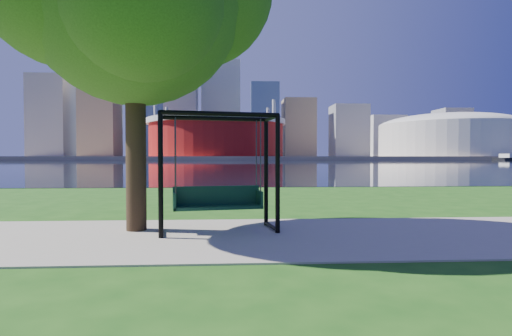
{
  "coord_description": "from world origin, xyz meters",
  "views": [
    {
      "loc": [
        -0.3,
        -8.13,
        1.54
      ],
      "look_at": [
        0.18,
        0.0,
        1.32
      ],
      "focal_mm": 28.0,
      "sensor_mm": 36.0,
      "label": 1
    }
  ],
  "objects": [
    {
      "name": "stadium",
      "position": [
        -10.0,
        235.0,
        14.23
      ],
      "size": [
        83.0,
        83.0,
        32.0
      ],
      "color": "maroon",
      "rests_on": "far_bank"
    },
    {
      "name": "swing",
      "position": [
        -0.6,
        0.04,
        1.17
      ],
      "size": [
        2.49,
        1.4,
        2.41
      ],
      "rotation": [
        0.0,
        0.0,
        0.17
      ],
      "color": "black",
      "rests_on": "ground"
    },
    {
      "name": "ground",
      "position": [
        0.0,
        0.0,
        0.0
      ],
      "size": [
        900.0,
        900.0,
        0.0
      ],
      "primitive_type": "plane",
      "color": "#1E5114",
      "rests_on": "ground"
    },
    {
      "name": "far_bank",
      "position": [
        0.0,
        306.0,
        1.0
      ],
      "size": [
        900.0,
        228.0,
        2.0
      ],
      "primitive_type": "cube",
      "color": "#937F60",
      "rests_on": "ground"
    },
    {
      "name": "river",
      "position": [
        0.0,
        102.0,
        0.01
      ],
      "size": [
        900.0,
        180.0,
        0.02
      ],
      "primitive_type": "cube",
      "color": "black",
      "rests_on": "ground"
    },
    {
      "name": "path",
      "position": [
        0.0,
        -0.5,
        0.01
      ],
      "size": [
        120.0,
        4.0,
        0.03
      ],
      "primitive_type": "cube",
      "color": "#9E937F",
      "rests_on": "ground"
    },
    {
      "name": "skyline",
      "position": [
        -4.27,
        319.39,
        35.89
      ],
      "size": [
        392.0,
        66.0,
        96.5
      ],
      "color": "gray",
      "rests_on": "far_bank"
    },
    {
      "name": "arena",
      "position": [
        135.0,
        235.0,
        15.87
      ],
      "size": [
        84.0,
        84.0,
        26.56
      ],
      "color": "beige",
      "rests_on": "far_bank"
    }
  ]
}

